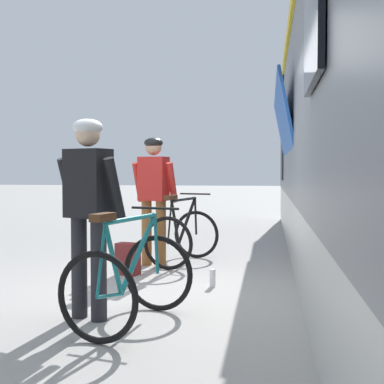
% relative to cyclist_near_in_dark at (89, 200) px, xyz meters
% --- Properties ---
extents(ground_plane, '(80.00, 80.00, 0.00)m').
position_rel_cyclist_near_in_dark_xyz_m(ground_plane, '(0.45, 0.87, -1.05)').
color(ground_plane, '#A09E99').
extents(cyclist_near_in_dark, '(0.66, 0.46, 1.76)m').
position_rel_cyclist_near_in_dark_xyz_m(cyclist_near_in_dark, '(0.00, 0.00, 0.00)').
color(cyclist_near_in_dark, '#232328').
rests_on(cyclist_near_in_dark, ground).
extents(cyclist_far_in_red, '(0.66, 0.40, 1.76)m').
position_rel_cyclist_near_in_dark_xyz_m(cyclist_far_in_red, '(-0.00, 2.63, 0.00)').
color(cyclist_far_in_red, '#935B2D').
rests_on(cyclist_far_in_red, ground).
extents(bicycle_near_teal, '(0.95, 1.21, 0.99)m').
position_rel_cyclist_near_in_dark_xyz_m(bicycle_near_teal, '(0.41, -0.15, -0.65)').
color(bicycle_near_teal, black).
rests_on(bicycle_near_teal, ground).
extents(bicycle_far_black, '(0.94, 1.21, 0.99)m').
position_rel_cyclist_near_in_dark_xyz_m(bicycle_far_black, '(0.37, 2.83, -0.65)').
color(bicycle_far_black, black).
rests_on(bicycle_far_black, ground).
extents(backpack_on_platform, '(0.32, 0.25, 0.40)m').
position_rel_cyclist_near_in_dark_xyz_m(backpack_on_platform, '(-0.19, 1.96, -0.85)').
color(backpack_on_platform, maroon).
rests_on(backpack_on_platform, ground).
extents(water_bottle_near_the_bikes, '(0.07, 0.07, 0.20)m').
position_rel_cyclist_near_in_dark_xyz_m(water_bottle_near_the_bikes, '(0.94, 1.42, -0.95)').
color(water_bottle_near_the_bikes, silver).
rests_on(water_bottle_near_the_bikes, ground).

